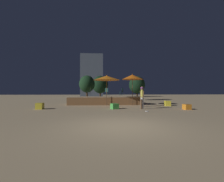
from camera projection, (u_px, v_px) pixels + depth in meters
ground_plane at (121, 126)px, 5.94m from camera, size 120.00×120.00×0.00m
wooden_deck at (104, 100)px, 16.46m from camera, size 7.45×2.91×0.87m
patio_umbrella_0 at (107, 78)px, 14.84m from camera, size 2.63×2.63×3.04m
patio_umbrella_1 at (132, 77)px, 15.02m from camera, size 2.13×2.13×3.16m
cube_seat_0 at (40, 106)px, 11.73m from camera, size 0.52×0.52×0.49m
cube_seat_1 at (115, 106)px, 11.89m from camera, size 0.69×0.69×0.43m
cube_seat_2 at (167, 103)px, 14.39m from camera, size 0.56×0.56×0.48m
cube_seat_3 at (187, 107)px, 11.50m from camera, size 0.52×0.52×0.40m
person_0 at (142, 95)px, 13.61m from camera, size 0.30×0.49×1.85m
person_1 at (142, 97)px, 11.85m from camera, size 0.28×0.47×1.72m
bistro_chair_0 at (107, 91)px, 17.23m from camera, size 0.47×0.47×0.90m
bistro_chair_1 at (90, 91)px, 16.85m from camera, size 0.40×0.40×0.90m
bistro_chair_2 at (122, 91)px, 17.16m from camera, size 0.47×0.46×0.90m
frisbee_disc at (147, 111)px, 10.37m from camera, size 0.25×0.25×0.03m
background_tree_0 at (87, 84)px, 20.79m from camera, size 2.17×2.17×3.62m
background_tree_1 at (100, 85)px, 26.58m from camera, size 2.82×2.82×4.17m
background_tree_2 at (137, 85)px, 23.73m from camera, size 2.51×2.51×3.82m
distant_building at (92, 76)px, 34.91m from camera, size 5.08×3.27×9.91m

